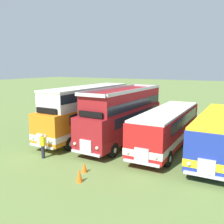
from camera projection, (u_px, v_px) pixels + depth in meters
ground_plane at (166, 148)px, 19.58m from camera, size 200.00×200.00×0.00m
bus_first_in_row at (88, 109)px, 22.69m from camera, size 2.64×11.36×4.49m
bus_second_in_row at (124, 114)px, 20.88m from camera, size 2.75×10.58×4.52m
bus_third_in_row at (168, 125)px, 19.46m from camera, size 2.77×10.85×2.99m
bus_fourth_in_row at (219, 131)px, 17.67m from camera, size 2.76×10.84×2.99m
cone_near_end at (84, 167)px, 15.05m from camera, size 0.36×0.36×0.65m
cone_mid_row at (79, 176)px, 13.77m from camera, size 0.36×0.36×0.73m
marshal_person at (43, 146)px, 17.28m from camera, size 0.36×0.24×1.73m
rope_fence_line at (195, 116)px, 28.60m from camera, size 20.76×0.08×1.05m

